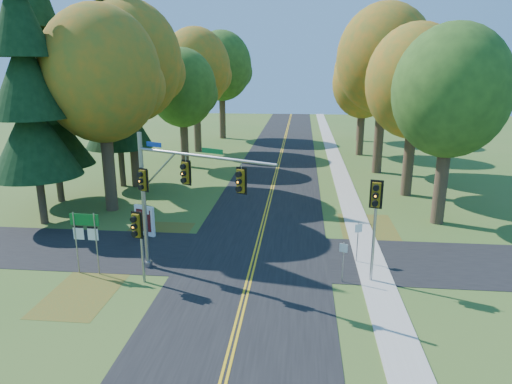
# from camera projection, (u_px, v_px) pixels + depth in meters

# --- Properties ---
(ground) EXTENTS (160.00, 160.00, 0.00)m
(ground) POSITION_uv_depth(u_px,v_px,m) (251.00, 271.00, 23.20)
(ground) COLOR #375C20
(ground) RESTS_ON ground
(road_main) EXTENTS (8.00, 160.00, 0.02)m
(road_main) POSITION_uv_depth(u_px,v_px,m) (251.00, 271.00, 23.19)
(road_main) COLOR black
(road_main) RESTS_ON ground
(road_cross) EXTENTS (60.00, 6.00, 0.02)m
(road_cross) POSITION_uv_depth(u_px,v_px,m) (255.00, 256.00, 25.11)
(road_cross) COLOR black
(road_cross) RESTS_ON ground
(centerline_left) EXTENTS (0.10, 160.00, 0.01)m
(centerline_left) POSITION_uv_depth(u_px,v_px,m) (249.00, 271.00, 23.20)
(centerline_left) COLOR gold
(centerline_left) RESTS_ON road_main
(centerline_right) EXTENTS (0.10, 160.00, 0.01)m
(centerline_right) POSITION_uv_depth(u_px,v_px,m) (253.00, 271.00, 23.18)
(centerline_right) COLOR gold
(centerline_right) RESTS_ON road_main
(sidewalk_east) EXTENTS (1.60, 160.00, 0.06)m
(sidewalk_east) POSITION_uv_depth(u_px,v_px,m) (375.00, 276.00, 22.59)
(sidewalk_east) COLOR #9E998E
(sidewalk_east) RESTS_ON ground
(leaf_patch_w_near) EXTENTS (4.00, 6.00, 0.00)m
(leaf_patch_w_near) POSITION_uv_depth(u_px,v_px,m) (152.00, 238.00, 27.65)
(leaf_patch_w_near) COLOR brown
(leaf_patch_w_near) RESTS_ON ground
(leaf_patch_e) EXTENTS (3.50, 8.00, 0.00)m
(leaf_patch_e) POSITION_uv_depth(u_px,v_px,m) (371.00, 234.00, 28.30)
(leaf_patch_e) COLOR brown
(leaf_patch_e) RESTS_ON ground
(leaf_patch_w_far) EXTENTS (3.00, 5.00, 0.00)m
(leaf_patch_w_far) POSITION_uv_depth(u_px,v_px,m) (83.00, 292.00, 21.04)
(leaf_patch_w_far) COLOR brown
(leaf_patch_w_far) RESTS_ON ground
(tree_w_a) EXTENTS (8.00, 8.00, 14.15)m
(tree_w_a) POSITION_uv_depth(u_px,v_px,m) (102.00, 75.00, 30.74)
(tree_w_a) COLOR #38281C
(tree_w_a) RESTS_ON ground
(tree_e_a) EXTENTS (7.20, 7.20, 12.73)m
(tree_e_a) POSITION_uv_depth(u_px,v_px,m) (452.00, 92.00, 28.23)
(tree_e_a) COLOR #38281C
(tree_e_a) RESTS_ON ground
(tree_w_b) EXTENTS (8.60, 8.60, 15.38)m
(tree_w_b) POSITION_uv_depth(u_px,v_px,m) (130.00, 63.00, 37.18)
(tree_w_b) COLOR #38281C
(tree_w_b) RESTS_ON ground
(tree_e_b) EXTENTS (7.60, 7.60, 13.33)m
(tree_e_b) POSITION_uv_depth(u_px,v_px,m) (416.00, 82.00, 34.71)
(tree_e_b) COLOR #38281C
(tree_e_b) RESTS_ON ground
(tree_w_c) EXTENTS (6.80, 6.80, 11.91)m
(tree_w_c) POSITION_uv_depth(u_px,v_px,m) (183.00, 88.00, 45.47)
(tree_w_c) COLOR #38281C
(tree_w_c) RESTS_ON ground
(tree_e_c) EXTENTS (8.80, 8.80, 15.79)m
(tree_e_c) POSITION_uv_depth(u_px,v_px,m) (385.00, 60.00, 42.13)
(tree_e_c) COLOR #38281C
(tree_e_c) RESTS_ON ground
(tree_w_d) EXTENTS (8.20, 8.20, 14.56)m
(tree_w_d) POSITION_uv_depth(u_px,v_px,m) (196.00, 69.00, 53.39)
(tree_w_d) COLOR #38281C
(tree_w_d) RESTS_ON ground
(tree_e_d) EXTENTS (7.00, 7.00, 12.32)m
(tree_e_d) POSITION_uv_depth(u_px,v_px,m) (364.00, 83.00, 51.64)
(tree_e_d) COLOR #38281C
(tree_e_d) RESTS_ON ground
(tree_w_e) EXTENTS (8.40, 8.40, 14.97)m
(tree_w_e) POSITION_uv_depth(u_px,v_px,m) (222.00, 66.00, 63.66)
(tree_w_e) COLOR #38281C
(tree_w_e) RESTS_ON ground
(tree_e_e) EXTENTS (7.80, 7.80, 13.74)m
(tree_e_e) POSITION_uv_depth(u_px,v_px,m) (363.00, 73.00, 61.54)
(tree_e_e) COLOR #38281C
(tree_e_e) RESTS_ON ground
(pine_a) EXTENTS (5.60, 5.60, 19.48)m
(pine_a) POSITION_uv_depth(u_px,v_px,m) (26.00, 81.00, 27.90)
(pine_a) COLOR #38281C
(pine_a) RESTS_ON ground
(pine_b) EXTENTS (5.60, 5.60, 17.31)m
(pine_b) POSITION_uv_depth(u_px,v_px,m) (49.00, 94.00, 33.11)
(pine_b) COLOR #38281C
(pine_b) RESTS_ON ground
(pine_c) EXTENTS (5.60, 5.60, 20.56)m
(pine_c) POSITION_uv_depth(u_px,v_px,m) (114.00, 71.00, 37.21)
(pine_c) COLOR #38281C
(pine_c) RESTS_ON ground
(traffic_mast) EXTENTS (7.07, 3.46, 7.02)m
(traffic_mast) POSITION_uv_depth(u_px,v_px,m) (172.00, 188.00, 21.57)
(traffic_mast) COLOR gray
(traffic_mast) RESTS_ON ground
(east_signal_pole) EXTENTS (0.58, 0.69, 5.12)m
(east_signal_pole) POSITION_uv_depth(u_px,v_px,m) (376.00, 206.00, 20.93)
(east_signal_pole) COLOR #9C9EA5
(east_signal_pole) RESTS_ON ground
(ped_signal_pole) EXTENTS (0.56, 0.67, 3.64)m
(ped_signal_pole) POSITION_uv_depth(u_px,v_px,m) (138.00, 231.00, 21.15)
(ped_signal_pole) COLOR #919498
(ped_signal_pole) RESTS_ON ground
(route_sign_cluster) EXTENTS (1.50, 0.14, 3.22)m
(route_sign_cluster) POSITION_uv_depth(u_px,v_px,m) (85.00, 231.00, 22.40)
(route_sign_cluster) COLOR gray
(route_sign_cluster) RESTS_ON ground
(info_kiosk) EXTENTS (1.36, 0.66, 1.91)m
(info_kiosk) POSITION_uv_depth(u_px,v_px,m) (145.00, 221.00, 27.89)
(info_kiosk) COLOR white
(info_kiosk) RESTS_ON ground
(reg_sign_e_north) EXTENTS (0.40, 0.20, 2.24)m
(reg_sign_e_north) POSITION_uv_depth(u_px,v_px,m) (358.00, 235.00, 23.87)
(reg_sign_e_north) COLOR gray
(reg_sign_e_north) RESTS_ON ground
(reg_sign_e_south) EXTENTS (0.37, 0.17, 2.05)m
(reg_sign_e_south) POSITION_uv_depth(u_px,v_px,m) (343.00, 255.00, 21.68)
(reg_sign_e_south) COLOR gray
(reg_sign_e_south) RESTS_ON ground
(reg_sign_w) EXTENTS (0.41, 0.12, 2.17)m
(reg_sign_w) POSITION_uv_depth(u_px,v_px,m) (146.00, 217.00, 26.93)
(reg_sign_w) COLOR gray
(reg_sign_w) RESTS_ON ground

